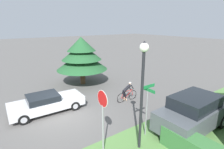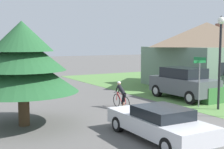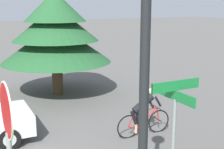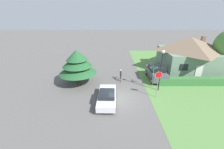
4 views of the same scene
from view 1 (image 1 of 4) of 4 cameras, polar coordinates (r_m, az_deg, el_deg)
name	(u,v)px [view 1 (image 1 of 4)]	position (r m, az deg, el deg)	size (l,w,h in m)	color
ground_plane	(66,117)	(11.62, -14.78, -13.38)	(140.00, 140.00, 0.00)	#5B5956
sedan_left_lane	(47,103)	(12.39, -20.56, -8.68)	(1.92, 4.66, 1.25)	silver
cyclist	(127,92)	(13.23, 4.93, -5.74)	(0.44, 1.82, 1.48)	black
parked_suv_right	(193,113)	(10.57, 24.91, -11.33)	(2.16, 4.56, 2.00)	#4C5156
stop_sign	(103,110)	(7.52, -3.08, -11.42)	(0.74, 0.07, 3.03)	gray
street_lamp	(143,77)	(7.44, 9.98, -0.93)	(0.39, 0.39, 5.00)	black
street_name_sign	(147,101)	(8.95, 11.39, -8.61)	(0.90, 0.90, 2.79)	gray
conifer_tall_near	(82,56)	(16.68, -9.86, 6.06)	(4.74, 4.74, 4.50)	#4C3823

